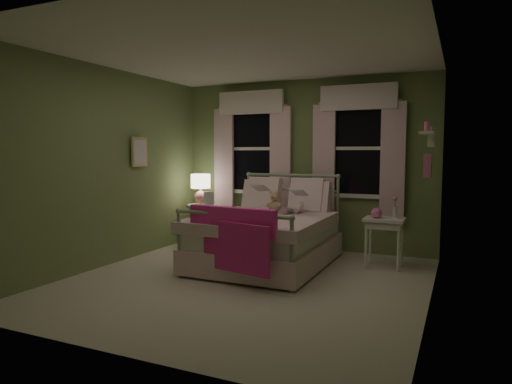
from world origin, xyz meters
The scene contains 18 objects.
room_shell centered at (0.00, 0.00, 1.30)m, with size 4.20×4.20×4.20m.
bed centered at (-0.08, 0.85, 0.38)m, with size 1.58×2.04×1.18m.
pink_throw centered at (-0.08, -0.17, 0.61)m, with size 1.10×0.32×0.71m.
child_left centered at (-0.36, 1.27, 0.93)m, with size 0.26×0.17×0.71m, color #F7D1DD.
child_right centered at (0.20, 1.27, 0.92)m, with size 0.34×0.26×0.70m, color #F7D1DD.
book_left centered at (-0.36, 1.02, 0.96)m, with size 0.20×0.27×0.03m, color beige.
book_right centered at (0.20, 1.02, 0.92)m, with size 0.20×0.27×0.02m, color beige.
teddy_bear centered at (-0.08, 1.12, 0.79)m, with size 0.23×0.18×0.30m.
nightstand_left centered at (-1.58, 1.65, 0.42)m, with size 0.46×0.46×0.65m.
table_lamp centered at (-1.58, 1.65, 0.95)m, with size 0.31×0.31×0.48m.
book_nightstand centered at (-1.48, 1.57, 0.66)m, with size 0.16×0.22×0.02m, color beige.
nightstand_right centered at (1.36, 1.33, 0.55)m, with size 0.50×0.40×0.64m.
pink_toy centered at (1.26, 1.33, 0.71)m, with size 0.14×0.19×0.14m.
bud_vase centered at (1.48, 1.38, 0.79)m, with size 0.06×0.06×0.28m.
window_left centered at (-0.85, 2.03, 1.62)m, with size 1.34×0.13×1.96m.
window_right centered at (0.85, 2.03, 1.62)m, with size 1.34×0.13×1.96m.
wall_shelf centered at (1.90, 0.70, 1.52)m, with size 0.15×0.50×0.60m.
framed_picture centered at (-1.95, 0.60, 1.50)m, with size 0.03×0.32×0.42m.
Camera 1 is at (2.25, -4.64, 1.49)m, focal length 32.00 mm.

